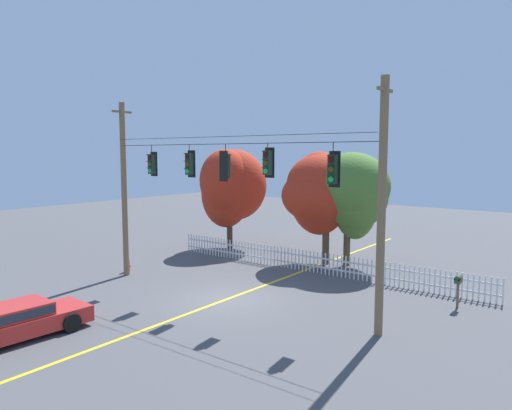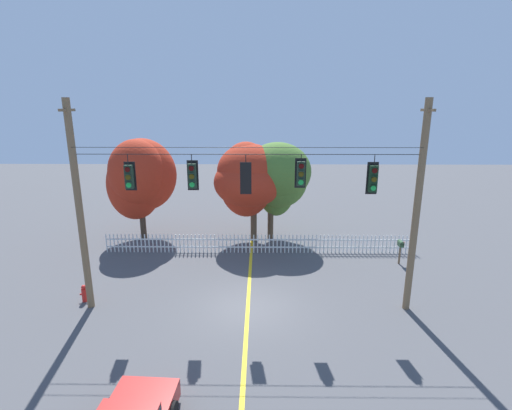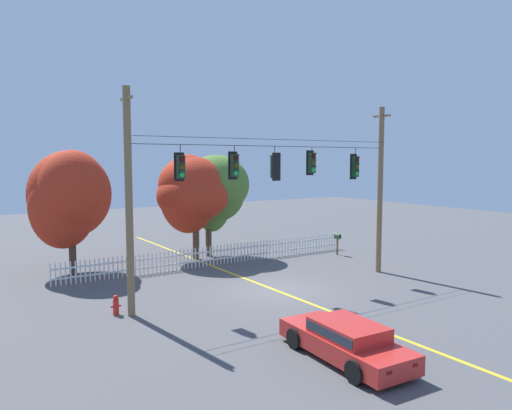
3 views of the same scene
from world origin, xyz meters
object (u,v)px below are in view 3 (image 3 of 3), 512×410
(traffic_signal_northbound_secondary, at_px, (275,167))
(autumn_oak_far_east, at_px, (215,190))
(traffic_signal_westbound_side, at_px, (312,163))
(autumn_maple_mid, at_px, (191,192))
(parked_car, at_px, (346,340))
(traffic_signal_eastbound_side, at_px, (234,165))
(traffic_signal_northbound_primary, at_px, (355,166))
(autumn_maple_near_fence, at_px, (69,196))
(roadside_mailbox, at_px, (337,238))
(traffic_signal_southbound_primary, at_px, (180,167))
(fire_hydrant, at_px, (116,305))

(traffic_signal_northbound_secondary, bearing_deg, autumn_oak_far_east, 79.15)
(traffic_signal_westbound_side, xyz_separation_m, autumn_maple_mid, (-2.27, 8.07, -1.69))
(traffic_signal_northbound_secondary, relative_size, autumn_maple_mid, 0.24)
(autumn_maple_mid, bearing_deg, parked_car, -99.17)
(traffic_signal_eastbound_side, height_order, autumn_maple_mid, traffic_signal_eastbound_side)
(traffic_signal_eastbound_side, height_order, traffic_signal_northbound_primary, same)
(traffic_signal_westbound_side, relative_size, autumn_maple_near_fence, 0.21)
(roadside_mailbox, bearing_deg, traffic_signal_southbound_primary, -159.86)
(traffic_signal_eastbound_side, bearing_deg, fire_hydrant, 175.20)
(fire_hydrant, height_order, roadside_mailbox, roadside_mailbox)
(fire_hydrant, bearing_deg, traffic_signal_southbound_primary, -9.35)
(traffic_signal_westbound_side, bearing_deg, autumn_maple_near_fence, 136.94)
(autumn_maple_near_fence, height_order, parked_car, autumn_maple_near_fence)
(traffic_signal_southbound_primary, xyz_separation_m, autumn_oak_far_east, (6.11, 8.45, -1.54))
(autumn_oak_far_east, relative_size, roadside_mailbox, 4.66)
(traffic_signal_southbound_primary, bearing_deg, traffic_signal_northbound_secondary, -0.24)
(traffic_signal_northbound_secondary, height_order, traffic_signal_northbound_primary, same)
(autumn_maple_near_fence, bearing_deg, traffic_signal_northbound_primary, -35.53)
(traffic_signal_southbound_primary, relative_size, traffic_signal_northbound_primary, 0.92)
(traffic_signal_northbound_primary, bearing_deg, parked_car, -135.50)
(traffic_signal_northbound_secondary, bearing_deg, parked_car, -109.91)
(traffic_signal_northbound_primary, xyz_separation_m, fire_hydrant, (-11.88, 0.42, -5.13))
(traffic_signal_southbound_primary, xyz_separation_m, fire_hydrant, (-2.54, 0.42, -5.19))
(traffic_signal_westbound_side, bearing_deg, traffic_signal_southbound_primary, -180.00)
(autumn_maple_near_fence, bearing_deg, roadside_mailbox, -14.32)
(parked_car, bearing_deg, traffic_signal_northbound_primary, 44.50)
(traffic_signal_southbound_primary, relative_size, autumn_oak_far_east, 0.23)
(traffic_signal_southbound_primary, xyz_separation_m, traffic_signal_northbound_secondary, (4.48, -0.02, -0.03))
(autumn_oak_far_east, bearing_deg, traffic_signal_northbound_secondary, -100.85)
(traffic_signal_northbound_primary, relative_size, roadside_mailbox, 1.19)
(traffic_signal_northbound_secondary, distance_m, traffic_signal_northbound_primary, 4.86)
(autumn_maple_mid, bearing_deg, traffic_signal_eastbound_side, -103.09)
(autumn_maple_mid, height_order, roadside_mailbox, autumn_maple_mid)
(traffic_signal_northbound_secondary, relative_size, traffic_signal_westbound_side, 1.15)
(traffic_signal_northbound_secondary, distance_m, roadside_mailbox, 10.25)
(traffic_signal_northbound_primary, relative_size, autumn_oak_far_east, 0.25)
(autumn_oak_far_east, bearing_deg, traffic_signal_southbound_primary, -125.87)
(traffic_signal_eastbound_side, relative_size, autumn_maple_mid, 0.23)
(traffic_signal_eastbound_side, xyz_separation_m, autumn_maple_near_fence, (-4.81, 8.37, -1.61))
(traffic_signal_northbound_secondary, distance_m, autumn_maple_near_fence, 10.95)
(autumn_maple_near_fence, height_order, autumn_oak_far_east, autumn_maple_near_fence)
(autumn_oak_far_east, distance_m, fire_hydrant, 12.35)
(roadside_mailbox, bearing_deg, autumn_maple_mid, 156.84)
(traffic_signal_westbound_side, height_order, autumn_oak_far_east, traffic_signal_westbound_side)
(autumn_maple_mid, distance_m, autumn_oak_far_east, 1.84)
(traffic_signal_westbound_side, distance_m, traffic_signal_northbound_primary, 2.77)
(traffic_signal_northbound_secondary, relative_size, fire_hydrant, 1.97)
(traffic_signal_northbound_primary, bearing_deg, autumn_maple_mid, 121.96)
(roadside_mailbox, bearing_deg, autumn_maple_near_fence, 165.68)
(roadside_mailbox, bearing_deg, traffic_signal_westbound_side, -142.21)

